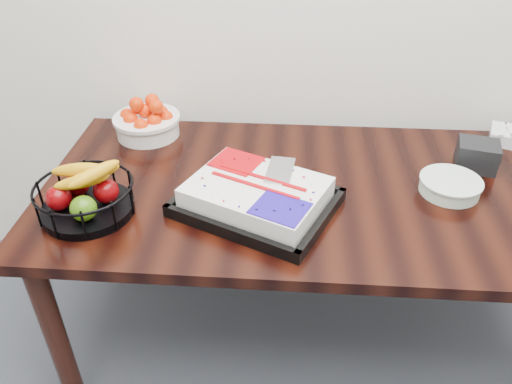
# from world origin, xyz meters

# --- Properties ---
(table) EXTENTS (1.80, 0.90, 0.75)m
(table) POSITION_xyz_m (0.00, 2.00, 0.66)
(table) COLOR black
(table) RESTS_ON ground
(cake_tray) EXTENTS (0.57, 0.52, 0.09)m
(cake_tray) POSITION_xyz_m (-0.17, 1.87, 0.79)
(cake_tray) COLOR black
(cake_tray) RESTS_ON table
(tangerine_bowl) EXTENTS (0.26, 0.26, 0.16)m
(tangerine_bowl) POSITION_xyz_m (-0.63, 2.32, 0.82)
(tangerine_bowl) COLOR white
(tangerine_bowl) RESTS_ON table
(fruit_basket) EXTENTS (0.30, 0.30, 0.16)m
(fruit_basket) POSITION_xyz_m (-0.69, 1.80, 0.82)
(fruit_basket) COLOR black
(fruit_basket) RESTS_ON table
(plate_stack) EXTENTS (0.20, 0.20, 0.05)m
(plate_stack) POSITION_xyz_m (0.45, 2.00, 0.78)
(plate_stack) COLOR white
(plate_stack) RESTS_ON table
(napkin_box) EXTENTS (0.16, 0.14, 0.10)m
(napkin_box) POSITION_xyz_m (0.58, 2.16, 0.80)
(napkin_box) COLOR black
(napkin_box) RESTS_ON table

